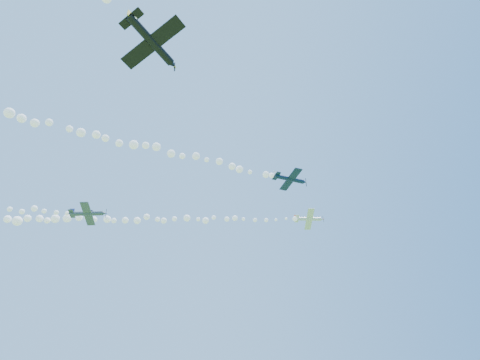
{
  "coord_description": "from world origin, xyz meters",
  "views": [
    {
      "loc": [
        -4.12,
        -60.23,
        2.0
      ],
      "look_at": [
        3.57,
        -5.98,
        47.49
      ],
      "focal_mm": 30.0,
      "sensor_mm": 36.0,
      "label": 1
    }
  ],
  "objects": [
    {
      "name": "plane_white",
      "position": [
        20.55,
        8.24,
        50.33
      ],
      "size": [
        6.38,
        6.73,
        1.97
      ],
      "rotation": [
        -0.14,
        0.01,
        -0.13
      ],
      "color": "silver"
    },
    {
      "name": "smoke_trail_white",
      "position": [
        -14.95,
        12.83,
        50.03
      ],
      "size": [
        67.25,
        10.73,
        2.76
      ],
      "primitive_type": null,
      "color": "white"
    },
    {
      "name": "plane_navy",
      "position": [
        13.78,
        -3.07,
        51.3
      ],
      "size": [
        7.06,
        7.49,
        2.02
      ],
      "rotation": [
        0.06,
        -0.02,
        0.19
      ],
      "color": "#0C1B38"
    },
    {
      "name": "smoke_trail_navy",
      "position": [
        -25.3,
        -10.64,
        51.09
      ],
      "size": [
        74.07,
        16.42,
        2.78
      ],
      "primitive_type": null,
      "color": "white"
    },
    {
      "name": "plane_grey",
      "position": [
        -24.9,
        8.79,
        47.66
      ],
      "size": [
        7.53,
        7.8,
        2.09
      ],
      "rotation": [
        -0.02,
        -0.1,
        -0.04
      ],
      "color": "#374250"
    },
    {
      "name": "plane_black",
      "position": [
        -9.61,
        -37.61,
        37.57
      ],
      "size": [
        6.32,
        6.18,
        2.43
      ],
      "rotation": [
        -0.17,
        0.05,
        0.83
      ],
      "color": "black"
    }
  ]
}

